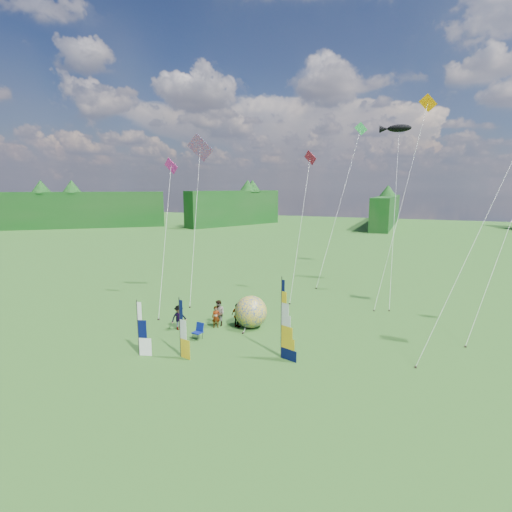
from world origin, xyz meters
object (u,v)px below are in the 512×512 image
at_px(spectator_b, 219,313).
at_px(camp_chair, 197,331).
at_px(side_banner_far, 138,329).
at_px(spectator_a, 216,317).
at_px(kite_whale, 395,200).
at_px(side_banner_left, 180,329).
at_px(spectator_c, 179,317).
at_px(spectator_d, 237,315).
at_px(bol_inflatable, 251,312).
at_px(feather_banner_main, 281,319).

xyz_separation_m(spectator_b, camp_chair, (-0.08, -2.79, -0.37)).
distance_m(side_banner_far, spectator_a, 6.12).
bearing_deg(spectator_b, kite_whale, 72.97).
bearing_deg(spectator_a, side_banner_left, -116.72).
height_order(spectator_c, spectator_d, spectator_c).
bearing_deg(kite_whale, side_banner_left, -111.80).
bearing_deg(side_banner_far, spectator_c, 77.01).
distance_m(side_banner_left, bol_inflatable, 6.26).
xyz_separation_m(feather_banner_main, side_banner_left, (-5.29, -2.07, -0.58)).
relative_size(side_banner_left, kite_whale, 0.20).
relative_size(bol_inflatable, camp_chair, 2.10).
relative_size(bol_inflatable, kite_whale, 0.13).
bearing_deg(spectator_a, spectator_d, -6.70).
xyz_separation_m(bol_inflatable, spectator_c, (-4.33, -2.23, -0.26)).
bearing_deg(spectator_c, camp_chair, -86.96).
relative_size(feather_banner_main, bol_inflatable, 2.05).
distance_m(spectator_b, spectator_d, 1.34).
height_order(side_banner_left, kite_whale, kite_whale).
bearing_deg(camp_chair, spectator_d, 73.83).
height_order(bol_inflatable, spectator_b, bol_inflatable).
bearing_deg(kite_whale, camp_chair, -116.55).
bearing_deg(spectator_c, bol_inflatable, -32.02).
bearing_deg(spectator_d, spectator_b, 26.98).
bearing_deg(bol_inflatable, spectator_a, -156.35).
distance_m(side_banner_far, spectator_b, 6.50).
distance_m(side_banner_far, spectator_d, 7.17).
xyz_separation_m(spectator_a, spectator_c, (-2.15, -1.27, 0.09)).
relative_size(feather_banner_main, spectator_d, 2.69).
bearing_deg(spectator_b, spectator_c, -122.24).
bearing_deg(side_banner_left, spectator_c, 137.92).
relative_size(spectator_c, kite_whale, 0.10).
height_order(side_banner_left, side_banner_far, side_banner_left).
bearing_deg(camp_chair, side_banner_left, -70.75).
xyz_separation_m(bol_inflatable, spectator_d, (-0.86, -0.35, -0.26)).
relative_size(bol_inflatable, spectator_b, 1.23).
bearing_deg(camp_chair, spectator_a, 97.33).
height_order(side_banner_far, bol_inflatable, side_banner_far).
height_order(spectator_a, spectator_c, spectator_c).
relative_size(camp_chair, kite_whale, 0.06).
bearing_deg(spectator_d, spectator_c, 47.59).
xyz_separation_m(feather_banner_main, bol_inflatable, (-3.50, 3.90, -1.16)).
bearing_deg(camp_chair, kite_whale, 67.22).
height_order(bol_inflatable, spectator_c, bol_inflatable).
bearing_deg(bol_inflatable, side_banner_far, -121.47).
relative_size(side_banner_left, camp_chair, 3.20).
bearing_deg(side_banner_left, spectator_d, 94.37).
xyz_separation_m(bol_inflatable, spectator_b, (-2.18, -0.53, -0.20)).
height_order(side_banner_far, spectator_b, side_banner_far).
bearing_deg(bol_inflatable, spectator_b, -166.33).
height_order(side_banner_left, spectator_c, side_banner_left).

